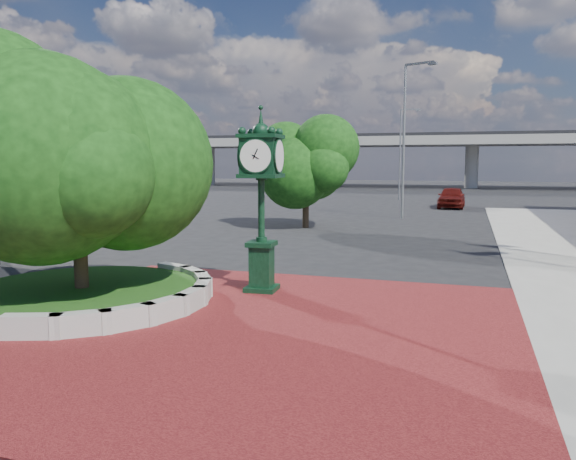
% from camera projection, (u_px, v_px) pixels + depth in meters
% --- Properties ---
extents(ground, '(200.00, 200.00, 0.00)m').
position_uv_depth(ground, '(258.00, 318.00, 13.39)').
color(ground, black).
rests_on(ground, ground).
extents(plaza, '(12.00, 12.00, 0.04)m').
position_uv_depth(plaza, '(242.00, 329.00, 12.44)').
color(plaza, maroon).
rests_on(plaza, ground).
extents(planter_wall, '(2.96, 6.77, 0.54)m').
position_uv_depth(planter_wall, '(158.00, 298.00, 14.18)').
color(planter_wall, '#9E9B93').
rests_on(planter_wall, ground).
extents(grass_bed, '(6.10, 6.10, 0.40)m').
position_uv_depth(grass_bed, '(82.00, 294.00, 14.88)').
color(grass_bed, '#154212').
rests_on(grass_bed, ground).
extents(overpass, '(90.00, 12.00, 7.50)m').
position_uv_depth(overpass, '(434.00, 141.00, 78.81)').
color(overpass, '#9E9B93').
rests_on(overpass, ground).
extents(tree_planter, '(5.20, 5.20, 6.33)m').
position_uv_depth(tree_planter, '(76.00, 161.00, 14.45)').
color(tree_planter, '#38281C').
rests_on(tree_planter, ground).
extents(tree_street, '(4.40, 4.40, 5.45)m').
position_uv_depth(tree_street, '(306.00, 170.00, 31.22)').
color(tree_street, '#38281C').
rests_on(tree_street, ground).
extents(post_clock, '(1.15, 1.15, 5.16)m').
position_uv_depth(post_clock, '(261.00, 193.00, 15.71)').
color(post_clock, black).
rests_on(post_clock, ground).
extents(parked_car, '(2.14, 5.04, 1.70)m').
position_uv_depth(parked_car, '(451.00, 197.00, 45.04)').
color(parked_car, '#4E0F0B').
rests_on(parked_car, ground).
extents(street_lamp_near, '(2.11, 1.00, 9.86)m').
position_uv_depth(street_lamp_near, '(407.00, 129.00, 35.90)').
color(street_lamp_near, slate).
rests_on(street_lamp_near, ground).
extents(street_lamp_far, '(1.94, 0.39, 8.67)m').
position_uv_depth(street_lamp_far, '(402.00, 147.00, 53.75)').
color(street_lamp_far, slate).
rests_on(street_lamp_far, ground).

